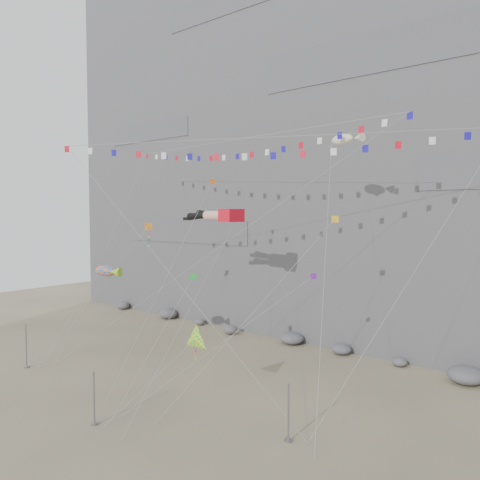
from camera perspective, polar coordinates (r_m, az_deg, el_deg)
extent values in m
plane|color=gray|center=(40.59, -7.34, -17.54)|extent=(120.00, 120.00, 0.00)
cube|color=slate|center=(65.22, 13.78, 12.49)|extent=(80.00, 28.00, 50.00)
cylinder|color=slate|center=(48.91, -24.62, -11.62)|extent=(0.12, 0.12, 4.18)
cylinder|color=slate|center=(34.96, -17.37, -17.92)|extent=(0.12, 0.12, 3.69)
cylinder|color=slate|center=(31.46, 5.92, -20.20)|extent=(0.12, 0.12, 3.73)
cube|color=red|center=(42.83, -1.06, 3.01)|extent=(1.60, 2.11, 1.19)
cylinder|color=#EFB095|center=(43.64, -3.24, 3.01)|extent=(2.07, 1.01, 0.88)
sphere|color=black|center=(44.37, -4.14, 3.01)|extent=(0.80, 0.80, 0.80)
cone|color=black|center=(45.25, -5.17, 2.92)|extent=(2.45, 0.90, 0.82)
cube|color=black|center=(46.45, -6.49, 2.59)|extent=(0.80, 0.40, 0.29)
cylinder|color=#EFB095|center=(44.47, -2.14, 3.02)|extent=(2.07, 1.01, 0.88)
sphere|color=black|center=(45.19, -3.04, 3.02)|extent=(0.80, 0.80, 0.80)
cone|color=black|center=(46.05, -4.07, 3.16)|extent=(2.46, 0.90, 0.88)
cube|color=black|center=(47.23, -5.39, 3.05)|extent=(0.80, 0.40, 0.29)
cylinder|color=gray|center=(36.82, -6.55, -8.13)|extent=(0.03, 0.03, 20.97)
cube|color=slate|center=(33.11, -14.23, -22.49)|extent=(0.16, 0.16, 0.10)
cylinder|color=gray|center=(45.88, -10.84, -1.20)|extent=(0.03, 0.03, 28.31)
cube|color=slate|center=(49.51, -21.59, -13.83)|extent=(0.16, 0.16, 0.10)
cylinder|color=gray|center=(33.34, 4.94, -3.91)|extent=(0.03, 0.03, 22.47)
cube|color=slate|center=(32.10, 8.26, -23.29)|extent=(0.16, 0.16, 0.10)
cylinder|color=gray|center=(47.60, -17.23, -6.37)|extent=(0.03, 0.03, 16.86)
cube|color=slate|center=(48.48, -23.53, -14.24)|extent=(0.16, 0.16, 0.10)
cylinder|color=gray|center=(47.39, -19.78, -9.03)|extent=(0.03, 0.03, 10.89)
cube|color=slate|center=(48.58, -23.55, -14.20)|extent=(0.16, 0.16, 0.10)
cylinder|color=gray|center=(34.91, -10.73, -16.54)|extent=(0.03, 0.03, 8.38)
cube|color=slate|center=(35.12, -16.26, -20.96)|extent=(0.16, 0.16, 0.10)
cylinder|color=gray|center=(33.78, 10.99, -3.74)|extent=(0.03, 0.03, 24.58)
cube|color=slate|center=(30.40, 9.03, -24.91)|extent=(0.16, 0.16, 0.10)
cylinder|color=gray|center=(40.50, -9.12, -4.81)|extent=(0.03, 0.03, 21.48)
cube|color=slate|center=(38.75, -16.10, -18.59)|extent=(0.16, 0.16, 0.10)
cylinder|color=gray|center=(35.40, -2.32, -12.48)|extent=(0.03, 0.03, 17.60)
cube|color=slate|center=(36.06, -14.59, -20.28)|extent=(0.16, 0.16, 0.10)
cylinder|color=gray|center=(36.91, -10.22, -12.19)|extent=(0.03, 0.03, 12.52)
cube|color=slate|center=(35.76, -15.46, -20.50)|extent=(0.16, 0.16, 0.10)
cylinder|color=gray|center=(34.26, 1.26, -9.20)|extent=(0.03, 0.03, 19.81)
cube|color=slate|center=(34.56, -10.46, -21.30)|extent=(0.16, 0.16, 0.10)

